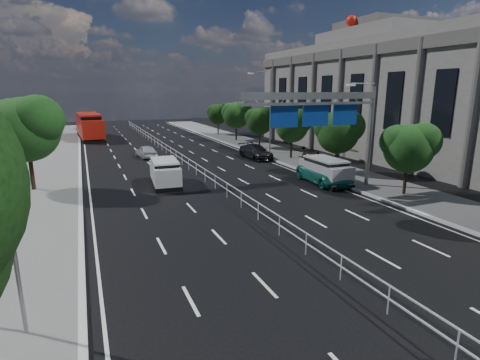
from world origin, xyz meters
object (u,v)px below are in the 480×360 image
red_bus (89,126)px  near_car_silver (146,151)px  parked_car_teal (325,174)px  pedestrian_b (302,157)px  pedestrian_a (317,162)px  parked_car_dark (256,152)px  overhead_gantry (326,111)px  near_car_dark (85,125)px  white_minivan (165,173)px  silver_minivan (325,171)px

red_bus → near_car_silver: bearing=-79.0°
parked_car_teal → pedestrian_b: 5.46m
pedestrian_a → pedestrian_b: (-0.13, 2.07, 0.09)m
parked_car_dark → pedestrian_b: pedestrian_b is taller
overhead_gantry → near_car_dark: size_ratio=2.02×
overhead_gantry → near_car_silver: (-9.24, 18.54, -4.94)m
white_minivan → near_car_silver: bearing=92.4°
overhead_gantry → red_bus: size_ratio=0.83×
white_minivan → parked_car_dark: (11.00, 7.47, -0.24)m
near_car_silver → pedestrian_b: (12.10, -11.30, 0.43)m
white_minivan → near_car_dark: white_minivan is taller
near_car_dark → silver_minivan: silver_minivan is taller
parked_car_dark → pedestrian_b: size_ratio=2.57×
white_minivan → pedestrian_b: 12.72m
white_minivan → red_bus: (-4.44, 31.54, 0.95)m
overhead_gantry → pedestrian_a: overhead_gantry is taller
red_bus → overhead_gantry: bearing=-73.0°
silver_minivan → pedestrian_a: bearing=67.3°
parked_car_dark → pedestrian_b: (1.66, -6.33, 0.38)m
near_car_silver → silver_minivan: bearing=116.2°
white_minivan → pedestrian_a: white_minivan is taller
silver_minivan → pedestrian_a: 3.57m
near_car_dark → parked_car_teal: bearing=102.7°
near_car_silver → pedestrian_a: size_ratio=2.24×
overhead_gantry → red_bus: bearing=110.7°
red_bus → parked_car_dark: size_ratio=2.53×
near_car_dark → parked_car_teal: size_ratio=0.96×
pedestrian_a → overhead_gantry: bearing=53.3°
silver_minivan → pedestrian_a: silver_minivan is taller
near_car_dark → pedestrian_b: 47.55m
near_car_silver → parked_car_dark: parked_car_dark is taller
pedestrian_a → red_bus: bearing=-68.7°
overhead_gantry → silver_minivan: 5.26m
overhead_gantry → parked_car_teal: bearing=51.3°
near_car_silver → pedestrian_b: size_ratio=2.04×
parked_car_teal → near_car_silver: bearing=125.9°
red_bus → parked_car_teal: 39.05m
red_bus → near_car_silver: (5.00, -19.10, -1.24)m
near_car_dark → parked_car_teal: (16.30, -49.46, -0.10)m
white_minivan → silver_minivan: silver_minivan is taller
silver_minivan → pedestrian_b: 5.50m
white_minivan → pedestrian_b: pedestrian_b is taller
near_car_dark → parked_car_teal: 52.08m
near_car_silver → pedestrian_b: pedestrian_b is taller
white_minivan → pedestrian_b: (12.66, 1.14, 0.14)m
silver_minivan → parked_car_dark: 11.68m
pedestrian_a → pedestrian_b: size_ratio=0.91×
white_minivan → near_car_dark: (-4.94, 45.32, -0.11)m
parked_car_dark → red_bus: bearing=119.1°
silver_minivan → near_car_silver: bearing=123.9°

